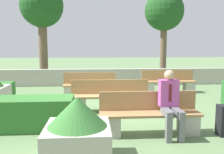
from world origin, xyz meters
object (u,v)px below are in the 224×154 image
object	(u,v)px
person_seated_man	(170,100)
bench_front	(150,118)
bench_right_side	(90,88)
bench_left_side	(110,99)
bench_back	(169,84)
tree_center_left	(164,13)
tree_leftmost	(42,8)
planter_corner_right	(78,131)

from	to	relation	value
person_seated_man	bench_front	bearing A→B (deg)	159.08
bench_right_side	bench_left_side	bearing A→B (deg)	-64.65
bench_left_side	bench_right_side	size ratio (longest dim) A/B	1.18
bench_front	person_seated_man	xyz separation A→B (m)	(0.38, -0.14, 0.39)
bench_left_side	bench_front	bearing A→B (deg)	-64.91
bench_front	bench_back	distance (m)	4.75
bench_back	bench_left_side	bearing A→B (deg)	-130.49
bench_right_side	tree_center_left	size ratio (longest dim) A/B	0.41
bench_right_side	tree_leftmost	size ratio (longest dim) A/B	0.39
bench_left_side	tree_center_left	distance (m)	7.47
planter_corner_right	person_seated_man	bearing A→B (deg)	29.56
person_seated_man	bench_right_side	bearing A→B (deg)	112.86
person_seated_man	planter_corner_right	size ratio (longest dim) A/B	1.28
person_seated_man	bench_back	bearing A→B (deg)	73.12
bench_left_side	person_seated_man	size ratio (longest dim) A/B	1.64
bench_right_side	tree_leftmost	bearing A→B (deg)	128.29
bench_front	bench_left_side	world-z (taller)	same
bench_right_side	tree_center_left	world-z (taller)	tree_center_left
bench_front	tree_leftmost	world-z (taller)	tree_leftmost
bench_left_side	bench_right_side	xyz separation A→B (m)	(-0.59, 1.92, -0.01)
tree_leftmost	bench_left_side	bearing A→B (deg)	-63.80
person_seated_man	tree_leftmost	world-z (taller)	tree_leftmost
bench_front	bench_left_side	distance (m)	1.97
bench_right_side	planter_corner_right	distance (m)	4.92
bench_front	tree_center_left	size ratio (longest dim) A/B	0.45
bench_left_side	tree_leftmost	distance (m)	7.41
planter_corner_right	tree_center_left	distance (m)	10.24
bench_front	person_seated_man	world-z (taller)	person_seated_man
bench_right_side	tree_leftmost	distance (m)	5.71
bench_right_side	person_seated_man	bearing A→B (deg)	-58.93
bench_back	tree_center_left	world-z (taller)	tree_center_left
person_seated_man	bench_left_side	bearing A→B (deg)	117.97
planter_corner_right	bench_right_side	bearing A→B (deg)	88.50
person_seated_man	tree_leftmost	distance (m)	9.36
tree_leftmost	tree_center_left	xyz separation A→B (m)	(6.11, 0.03, -0.15)
bench_back	person_seated_man	world-z (taller)	person_seated_man
bench_front	planter_corner_right	xyz separation A→B (m)	(-1.40, -1.15, 0.16)
bench_back	planter_corner_right	size ratio (longest dim) A/B	1.97
planter_corner_right	tree_center_left	size ratio (longest dim) A/B	0.23
bench_front	bench_left_side	xyz separation A→B (m)	(-0.68, 1.85, 0.00)
bench_back	person_seated_man	size ratio (longest dim) A/B	1.54
bench_front	planter_corner_right	bearing A→B (deg)	-140.59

